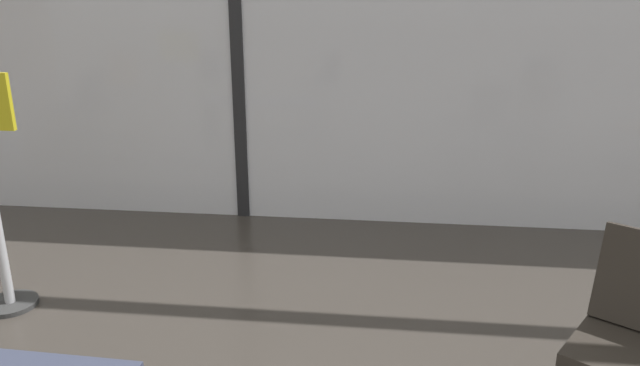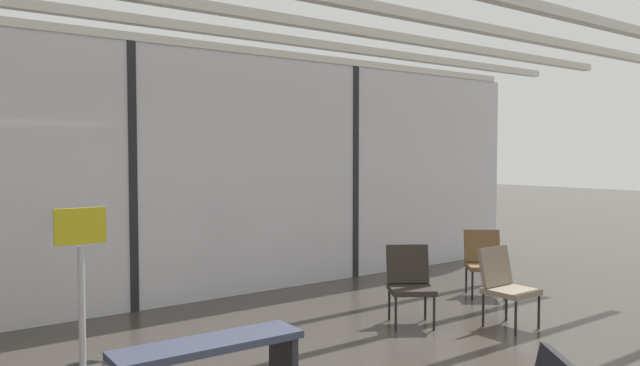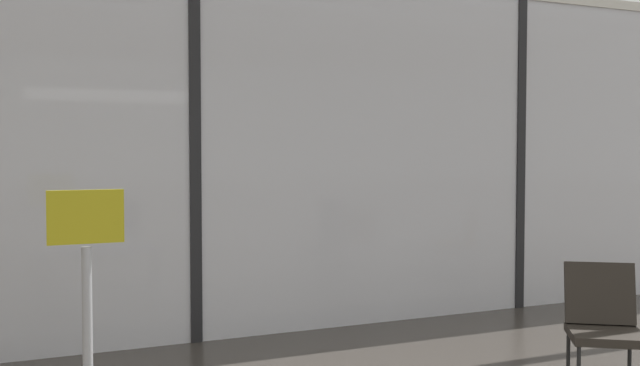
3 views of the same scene
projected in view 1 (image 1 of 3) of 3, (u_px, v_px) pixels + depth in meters
The scene contains 2 objects.
glass_curtain_wall at pixel (237, 21), 4.69m from camera, with size 14.00×0.08×3.26m, color silver.
window_mullion_1 at pixel (237, 21), 4.69m from camera, with size 0.10×0.12×3.26m, color black.
Camera 1 is at (1.20, 0.45, 1.87)m, focal length 33.28 mm.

